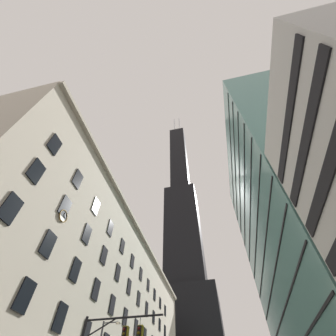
# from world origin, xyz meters

# --- Properties ---
(station_building) EXTENTS (17.27, 66.66, 28.41)m
(station_building) POSITION_xyz_m (-19.30, 27.33, 14.18)
(station_building) COLOR beige
(station_building) RESTS_ON ground
(dark_skyscraper) EXTENTS (24.64, 24.64, 190.22)m
(dark_skyscraper) POSITION_xyz_m (-10.68, 86.35, 54.57)
(dark_skyscraper) COLOR black
(dark_skyscraper) RESTS_ON ground
(glass_office_midrise) EXTENTS (17.45, 36.46, 49.64)m
(glass_office_midrise) POSITION_xyz_m (19.67, 24.50, 24.82)
(glass_office_midrise) COLOR slate
(glass_office_midrise) RESTS_ON ground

